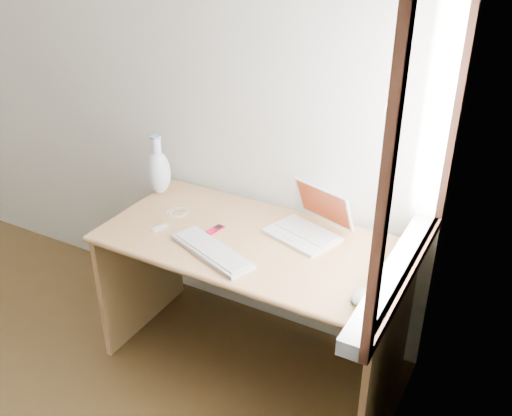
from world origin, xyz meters
The scene contains 10 objects.
back_wall centered at (0.00, 1.75, 1.30)m, with size 3.50×0.04×2.60m, color white.
window centered at (1.72, 1.30, 1.28)m, with size 0.11×0.99×1.10m.
desk centered at (1.03, 1.46, 0.50)m, with size 1.33×0.67×0.71m.
laptop centered at (1.21, 1.55, 0.75)m, with size 0.35×0.34×0.20m.
external_keyboard centered at (0.94, 1.20, 0.72)m, with size 0.44×0.27×0.02m.
mouse centered at (1.60, 1.19, 0.72)m, with size 0.06×0.11×0.04m, color white.
ipod centered at (0.85, 1.37, 0.71)m, with size 0.05×0.09×0.01m.
cable_coil centered at (0.60, 1.42, 0.71)m, with size 0.11×0.11×0.01m, color silver.
remote centered at (0.62, 1.26, 0.71)m, with size 0.03×0.08×0.01m, color silver.
vase centered at (0.40, 1.55, 0.83)m, with size 0.12×0.12×0.31m.
Camera 1 is at (2.08, -0.49, 2.01)m, focal length 40.00 mm.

